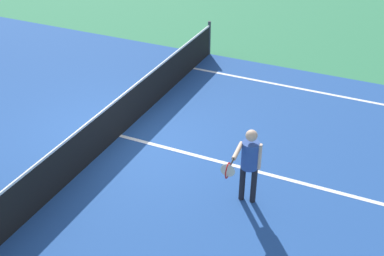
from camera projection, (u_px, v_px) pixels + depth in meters
name	position (u px, v px, depth m)	size (l,w,h in m)	color
ground_plane	(120.00, 136.00, 11.29)	(60.00, 60.00, 0.00)	#337F51
court_surface_inbounds	(120.00, 136.00, 11.29)	(10.62, 24.40, 0.00)	#234C93
line_center_service	(251.00, 170.00, 10.15)	(0.10, 6.40, 0.01)	white
net	(118.00, 117.00, 11.03)	(10.67, 0.09, 1.07)	#33383D
player_near	(249.00, 159.00, 8.81)	(1.19, 0.43, 1.57)	black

